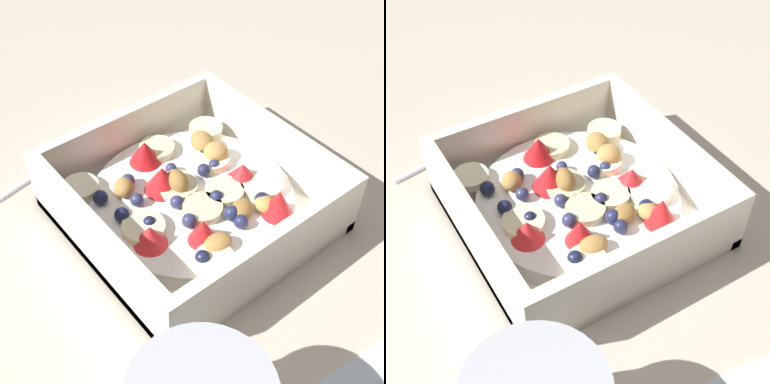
{
  "view_description": "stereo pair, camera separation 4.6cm",
  "coord_description": "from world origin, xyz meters",
  "views": [
    {
      "loc": [
        -0.27,
        0.2,
        0.35
      ],
      "look_at": [
        -0.01,
        -0.01,
        0.03
      ],
      "focal_mm": 51.74,
      "sensor_mm": 36.0,
      "label": 1
    },
    {
      "loc": [
        -0.29,
        0.16,
        0.35
      ],
      "look_at": [
        -0.01,
        -0.01,
        0.03
      ],
      "focal_mm": 51.74,
      "sensor_mm": 36.0,
      "label": 2
    }
  ],
  "objects": [
    {
      "name": "ground_plane",
      "position": [
        0.0,
        0.0,
        0.0
      ],
      "size": [
        2.4,
        2.4,
        0.0
      ],
      "primitive_type": "plane",
      "color": "beige"
    },
    {
      "name": "fruit_bowl",
      "position": [
        -0.01,
        -0.01,
        0.02
      ],
      "size": [
        0.2,
        0.2,
        0.06
      ],
      "color": "white",
      "rests_on": "ground"
    },
    {
      "name": "spoon",
      "position": [
        0.13,
        -0.0,
        0.0
      ],
      "size": [
        0.05,
        0.17,
        0.01
      ],
      "color": "silver",
      "rests_on": "ground"
    }
  ]
}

